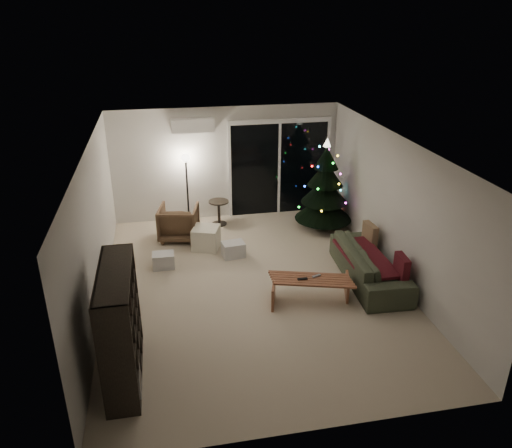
{
  "coord_description": "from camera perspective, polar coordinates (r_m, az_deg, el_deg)",
  "views": [
    {
      "loc": [
        -1.38,
        -7.32,
        4.48
      ],
      "look_at": [
        0.1,
        0.3,
        1.05
      ],
      "focal_mm": 35.0,
      "sensor_mm": 36.0,
      "label": 1
    }
  ],
  "objects": [
    {
      "name": "cushion_a",
      "position": [
        9.5,
        12.9,
        -1.16
      ],
      "size": [
        0.16,
        0.42,
        0.41
      ],
      "primitive_type": "cube",
      "rotation": [
        0.0,
        0.0,
        0.09
      ],
      "color": "#7A664E",
      "rests_on": "sofa"
    },
    {
      "name": "coffee_table",
      "position": [
        8.26,
        6.28,
        -7.46
      ],
      "size": [
        1.39,
        0.81,
        0.42
      ],
      "primitive_type": null,
      "rotation": [
        0.0,
        0.0,
        -0.29
      ],
      "color": "brown",
      "rests_on": "floor"
    },
    {
      "name": "armchair",
      "position": [
        10.39,
        -8.81,
        0.19
      ],
      "size": [
        0.91,
        0.93,
        0.72
      ],
      "primitive_type": "imported",
      "rotation": [
        0.0,
        0.0,
        2.93
      ],
      "color": "#4D3C2E",
      "rests_on": "floor"
    },
    {
      "name": "sofa",
      "position": [
        8.98,
        12.89,
        -4.47
      ],
      "size": [
        0.93,
        2.17,
        0.62
      ],
      "primitive_type": "imported",
      "rotation": [
        0.0,
        0.0,
        1.52
      ],
      "color": "#4C583F",
      "rests_on": "floor"
    },
    {
      "name": "cushion_b",
      "position": [
        8.46,
        16.31,
        -4.8
      ],
      "size": [
        0.15,
        0.42,
        0.41
      ],
      "primitive_type": "cube",
      "rotation": [
        0.0,
        0.0,
        -0.07
      ],
      "color": "maroon",
      "rests_on": "sofa"
    },
    {
      "name": "side_table",
      "position": [
        11.0,
        -4.25,
        1.31
      ],
      "size": [
        0.54,
        0.54,
        0.55
      ],
      "primitive_type": "cylinder",
      "rotation": [
        0.0,
        0.0,
        -0.27
      ],
      "color": "black",
      "rests_on": "floor"
    },
    {
      "name": "stereo",
      "position": [
        8.17,
        -15.88,
        -4.49
      ],
      "size": [
        0.33,
        0.4,
        0.14
      ],
      "primitive_type": "cube",
      "color": "black",
      "rests_on": "media_cabinet"
    },
    {
      "name": "remote_a",
      "position": [
        8.11,
        5.33,
        -6.26
      ],
      "size": [
        0.16,
        0.05,
        0.02
      ],
      "primitive_type": "cube",
      "color": "black",
      "rests_on": "coffee_table"
    },
    {
      "name": "cardboard_box_a",
      "position": [
        9.39,
        -10.53,
        -4.12
      ],
      "size": [
        0.4,
        0.3,
        0.28
      ],
      "primitive_type": "cube",
      "rotation": [
        0.0,
        0.0,
        -0.0
      ],
      "color": "silver",
      "rests_on": "floor"
    },
    {
      "name": "christmas_tree",
      "position": [
        10.64,
        7.88,
        4.47
      ],
      "size": [
        1.28,
        1.28,
        1.99
      ],
      "primitive_type": "cone",
      "rotation": [
        0.0,
        0.0,
        -0.04
      ],
      "color": "black",
      "rests_on": "floor"
    },
    {
      "name": "media_cabinet",
      "position": [
        8.36,
        -15.57,
        -6.91
      ],
      "size": [
        0.52,
        1.1,
        0.66
      ],
      "primitive_type": "cube",
      "rotation": [
        0.0,
        0.0,
        0.12
      ],
      "color": "black",
      "rests_on": "floor"
    },
    {
      "name": "cardboard_box_b",
      "position": [
        9.63,
        -2.6,
        -2.93
      ],
      "size": [
        0.45,
        0.36,
        0.29
      ],
      "primitive_type": "cube",
      "rotation": [
        0.0,
        0.0,
        0.13
      ],
      "color": "silver",
      "rests_on": "floor"
    },
    {
      "name": "room",
      "position": [
        9.64,
        0.73,
        2.79
      ],
      "size": [
        6.5,
        7.51,
        2.6
      ],
      "color": "beige",
      "rests_on": "ground"
    },
    {
      "name": "bookshelf",
      "position": [
        6.64,
        -16.89,
        -11.27
      ],
      "size": [
        0.85,
        1.59,
        1.54
      ],
      "primitive_type": null,
      "rotation": [
        0.0,
        0.0,
        0.32
      ],
      "color": "black",
      "rests_on": "floor"
    },
    {
      "name": "floor_lamp",
      "position": [
        10.95,
        -7.84,
        3.77
      ],
      "size": [
        0.24,
        0.24,
        1.53
      ],
      "primitive_type": "cylinder",
      "color": "black",
      "rests_on": "floor"
    },
    {
      "name": "remote_b",
      "position": [
        8.22,
        6.92,
        -5.9
      ],
      "size": [
        0.16,
        0.09,
        0.02
      ],
      "primitive_type": "cube",
      "rotation": [
        0.0,
        0.0,
        0.35
      ],
      "color": "slate",
      "rests_on": "coffee_table"
    },
    {
      "name": "sofa_throw",
      "position": [
        8.88,
        12.37,
        -3.74
      ],
      "size": [
        0.67,
        1.54,
        0.05
      ],
      "primitive_type": "cube",
      "color": "maroon",
      "rests_on": "sofa"
    },
    {
      "name": "ottoman",
      "position": [
        9.96,
        -5.73,
        -1.59
      ],
      "size": [
        0.63,
        0.63,
        0.45
      ],
      "primitive_type": "cube",
      "rotation": [
        0.0,
        0.0,
        -0.34
      ],
      "color": "beige",
      "rests_on": "floor"
    }
  ]
}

